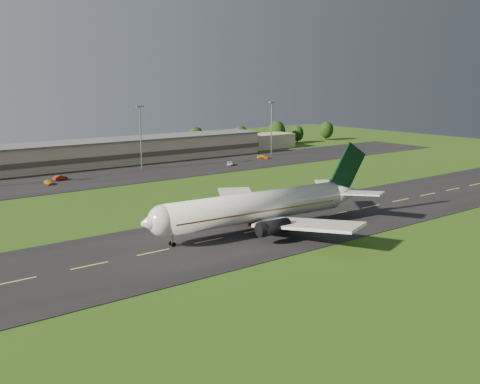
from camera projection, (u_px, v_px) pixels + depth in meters
ground at (299, 222)px, 108.16m from camera, size 360.00×360.00×0.00m
taxiway at (299, 222)px, 108.15m from camera, size 220.00×30.00×0.10m
apron at (139, 173)px, 164.57m from camera, size 260.00×30.00×0.10m
airliner at (260, 207)px, 101.04m from camera, size 51.30×42.08×15.57m
terminal at (124, 151)px, 186.47m from camera, size 145.00×16.00×8.40m
light_mast_centre at (140, 130)px, 171.18m from camera, size 2.40×1.20×20.35m
light_mast_east at (272, 122)px, 203.46m from camera, size 2.40×1.20×20.35m
tree_line at (179, 140)px, 210.84m from camera, size 199.75×9.06×10.54m
service_vehicle_a at (48, 182)px, 146.65m from camera, size 1.73×3.80×1.27m
service_vehicle_b at (60, 178)px, 153.22m from camera, size 4.36×2.41×1.36m
service_vehicle_c at (230, 163)px, 180.22m from camera, size 4.19×4.64×1.20m
service_vehicle_d at (263, 157)px, 195.15m from camera, size 4.92×4.07×1.34m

